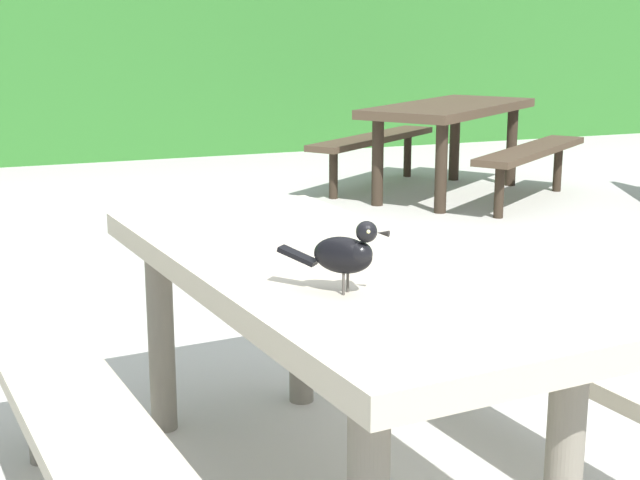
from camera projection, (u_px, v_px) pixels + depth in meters
ground_plane at (424, 473)px, 2.92m from camera, size 60.00×60.00×0.00m
hedge_wall at (72, 41)px, 10.07m from camera, size 28.00×2.27×2.35m
picnic_table_foreground at (325, 322)px, 2.62m from camera, size 1.84×1.87×0.74m
bird_grackle at (347, 253)px, 2.23m from camera, size 0.22×0.22×0.18m
picnic_table_mid_left at (449, 127)px, 7.46m from camera, size 2.37×2.36×0.74m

